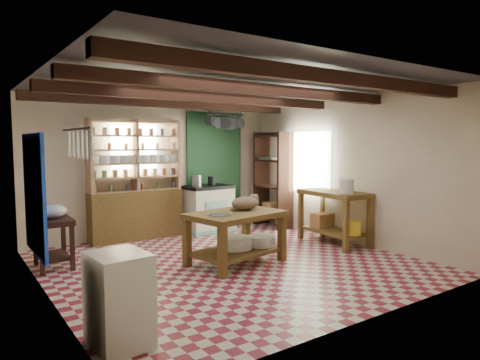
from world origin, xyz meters
TOP-DOWN VIEW (x-y plane):
  - floor at (0.00, 0.00)m, footprint 5.00×5.00m
  - ceiling at (0.00, 0.00)m, footprint 5.00×5.00m
  - wall_back at (0.00, 2.50)m, footprint 5.00×0.04m
  - wall_front at (0.00, -2.50)m, footprint 5.00×0.04m
  - wall_left at (-2.50, 0.00)m, footprint 0.04×5.00m
  - wall_right at (2.50, 0.00)m, footprint 0.04×5.00m
  - ceiling_beams at (0.00, 0.00)m, footprint 5.00×3.80m
  - blue_wall_patch at (-2.47, 0.90)m, footprint 0.04×1.40m
  - green_wall_patch at (1.25, 2.47)m, footprint 1.30×0.04m
  - window_back at (-0.50, 2.48)m, footprint 0.90×0.02m
  - window_right at (2.48, 1.00)m, footprint 0.02×1.30m
  - utensil_rail at (-2.44, -1.20)m, footprint 0.06×0.90m
  - pot_rack at (1.25, 2.05)m, footprint 0.86×0.12m
  - shelving_unit at (-0.55, 2.31)m, footprint 1.70×0.34m
  - tall_rack at (2.28, 1.80)m, footprint 0.40×0.86m
  - work_table at (0.06, -0.07)m, footprint 1.49×1.12m
  - stove at (0.88, 2.15)m, footprint 0.99×0.70m
  - prep_table at (-2.20, 1.22)m, footprint 0.51×0.72m
  - white_cabinet at (-2.22, -1.61)m, footprint 0.49×0.58m
  - right_counter at (2.18, -0.02)m, footprint 0.76×1.35m
  - cat at (0.29, 0.02)m, footprint 0.53×0.47m
  - steel_tray at (-0.28, -0.18)m, footprint 0.37×0.37m
  - basin_large at (0.10, -0.02)m, footprint 0.57×0.57m
  - basin_small at (0.52, -0.10)m, footprint 0.50×0.50m
  - kettle_left at (0.63, 2.13)m, footprint 0.20×0.20m
  - kettle_right at (0.98, 2.16)m, footprint 0.15×0.15m
  - enamel_bowl at (-2.20, 1.22)m, footprint 0.42×0.42m
  - white_bucket at (2.10, -0.37)m, footprint 0.27×0.27m
  - wicker_basket at (2.21, 0.28)m, footprint 0.38×0.31m
  - yellow_tub at (2.14, -0.47)m, footprint 0.34×0.34m

SIDE VIEW (x-z plane):
  - floor at x=0.00m, z-range -0.02..0.00m
  - basin_small at x=0.52m, z-range 0.20..0.35m
  - basin_large at x=0.10m, z-range 0.20..0.38m
  - prep_table at x=-2.20m, z-range 0.00..0.71m
  - yellow_tub at x=2.14m, z-range 0.25..0.47m
  - wicker_basket at x=2.21m, z-range 0.25..0.49m
  - work_table at x=0.06m, z-range 0.00..0.77m
  - white_cabinet at x=-2.22m, z-range 0.00..0.83m
  - stove at x=0.88m, z-range 0.00..0.93m
  - right_counter at x=2.18m, z-range 0.00..0.93m
  - steel_tray at x=-0.28m, z-range 0.77..0.78m
  - enamel_bowl at x=-2.20m, z-range 0.71..0.92m
  - cat at x=0.29m, z-range 0.77..0.97m
  - tall_rack at x=2.28m, z-range 0.00..2.00m
  - kettle_right at x=0.98m, z-range 0.93..1.11m
  - kettle_left at x=0.63m, z-range 0.93..1.14m
  - white_bucket at x=2.10m, z-range 0.93..1.18m
  - blue_wall_patch at x=-2.47m, z-range 0.30..1.90m
  - shelving_unit at x=-0.55m, z-range 0.00..2.20m
  - green_wall_patch at x=1.25m, z-range 0.10..2.40m
  - wall_back at x=0.00m, z-range 0.00..2.60m
  - wall_front at x=0.00m, z-range 0.00..2.60m
  - wall_left at x=-2.50m, z-range 0.00..2.60m
  - wall_right at x=2.50m, z-range 0.00..2.60m
  - window_right at x=2.48m, z-range 0.80..2.00m
  - window_back at x=-0.50m, z-range 1.30..2.10m
  - utensil_rail at x=-2.44m, z-range 1.64..1.92m
  - pot_rack at x=1.25m, z-range 2.00..2.36m
  - ceiling_beams at x=0.00m, z-range 2.40..2.56m
  - ceiling at x=0.00m, z-range 2.59..2.61m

